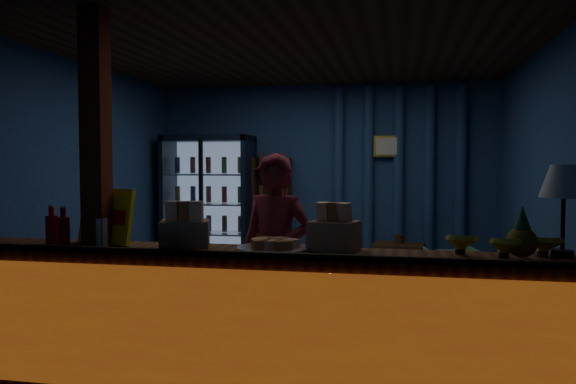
# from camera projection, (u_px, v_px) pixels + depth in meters

# --- Properties ---
(ground) EXTENTS (4.60, 4.60, 0.00)m
(ground) POSITION_uv_depth(u_px,v_px,m) (295.00, 316.00, 5.62)
(ground) COLOR #515154
(ground) RESTS_ON ground
(room_walls) EXTENTS (4.60, 4.60, 4.60)m
(room_walls) POSITION_uv_depth(u_px,v_px,m) (295.00, 159.00, 5.54)
(room_walls) COLOR navy
(room_walls) RESTS_ON ground
(counter) EXTENTS (4.40, 0.57, 0.99)m
(counter) POSITION_uv_depth(u_px,v_px,m) (243.00, 322.00, 3.73)
(counter) COLOR brown
(counter) RESTS_ON ground
(support_post) EXTENTS (0.16, 0.16, 2.60)m
(support_post) POSITION_uv_depth(u_px,v_px,m) (97.00, 196.00, 3.90)
(support_post) COLOR maroon
(support_post) RESTS_ON ground
(beverage_cooler) EXTENTS (1.20, 0.62, 1.90)m
(beverage_cooler) POSITION_uv_depth(u_px,v_px,m) (210.00, 206.00, 7.75)
(beverage_cooler) COLOR black
(beverage_cooler) RESTS_ON ground
(bottle_shelf) EXTENTS (0.50, 0.28, 1.60)m
(bottle_shelf) POSITION_uv_depth(u_px,v_px,m) (273.00, 216.00, 7.73)
(bottle_shelf) COLOR #3C2813
(bottle_shelf) RESTS_ON ground
(curtain_folds) EXTENTS (1.74, 0.14, 2.50)m
(curtain_folds) POSITION_uv_depth(u_px,v_px,m) (398.00, 180.00, 7.45)
(curtain_folds) COLOR navy
(curtain_folds) RESTS_ON room_walls
(framed_picture) EXTENTS (0.36, 0.04, 0.28)m
(framed_picture) POSITION_uv_depth(u_px,v_px,m) (387.00, 146.00, 7.42)
(framed_picture) COLOR gold
(framed_picture) RESTS_ON room_walls
(shopkeeper) EXTENTS (0.65, 0.50, 1.60)m
(shopkeeper) POSITION_uv_depth(u_px,v_px,m) (275.00, 257.00, 4.32)
(shopkeeper) COLOR maroon
(shopkeeper) RESTS_ON ground
(green_chair) EXTENTS (0.69, 0.70, 0.56)m
(green_chair) POSITION_uv_depth(u_px,v_px,m) (449.00, 270.00, 6.55)
(green_chair) COLOR #54A869
(green_chair) RESTS_ON ground
(side_table) EXTENTS (0.66, 0.53, 0.65)m
(side_table) POSITION_uv_depth(u_px,v_px,m) (399.00, 265.00, 6.86)
(side_table) COLOR #3C2813
(side_table) RESTS_ON ground
(yellow_sign) EXTENTS (0.50, 0.26, 0.40)m
(yellow_sign) POSITION_uv_depth(u_px,v_px,m) (106.00, 216.00, 4.02)
(yellow_sign) COLOR #FFF10D
(yellow_sign) RESTS_ON counter
(soda_bottles) EXTENTS (0.52, 0.17, 0.28)m
(soda_bottles) POSITION_uv_depth(u_px,v_px,m) (76.00, 229.00, 3.94)
(soda_bottles) COLOR red
(soda_bottles) RESTS_ON counter
(snack_box_left) EXTENTS (0.37, 0.34, 0.33)m
(snack_box_left) POSITION_uv_depth(u_px,v_px,m) (185.00, 233.00, 3.70)
(snack_box_left) COLOR #A3724F
(snack_box_left) RESTS_ON counter
(snack_box_centre) EXTENTS (0.35, 0.31, 0.32)m
(snack_box_centre) POSITION_uv_depth(u_px,v_px,m) (334.00, 234.00, 3.71)
(snack_box_centre) COLOR #A3724F
(snack_box_centre) RESTS_ON counter
(pastry_tray) EXTENTS (0.49, 0.49, 0.08)m
(pastry_tray) POSITION_uv_depth(u_px,v_px,m) (274.00, 247.00, 3.70)
(pastry_tray) COLOR silver
(pastry_tray) RESTS_ON counter
(banana_bunches) EXTENTS (0.71, 0.28, 0.15)m
(banana_bunches) POSITION_uv_depth(u_px,v_px,m) (503.00, 245.00, 3.44)
(banana_bunches) COLOR yellow
(banana_bunches) RESTS_ON counter
(table_lamp) EXTENTS (0.29, 0.29, 0.57)m
(table_lamp) POSITION_uv_depth(u_px,v_px,m) (564.00, 185.00, 3.43)
(table_lamp) COLOR black
(table_lamp) RESTS_ON counter
(pineapple) EXTENTS (0.18, 0.18, 0.32)m
(pineapple) POSITION_uv_depth(u_px,v_px,m) (522.00, 237.00, 3.38)
(pineapple) COLOR olive
(pineapple) RESTS_ON counter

